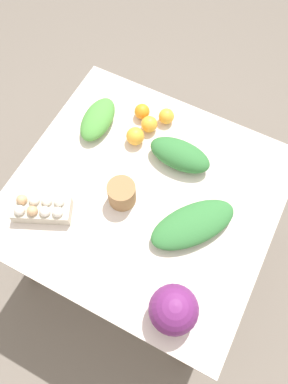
{
  "coord_description": "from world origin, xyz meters",
  "views": [
    {
      "loc": [
        -0.3,
        0.58,
        2.22
      ],
      "look_at": [
        0.0,
        0.0,
        0.8
      ],
      "focal_mm": 35.0,
      "sensor_mm": 36.0,
      "label": 1
    }
  ],
  "objects_px": {
    "greens_bunch_dandelion": "(180,155)",
    "orange_2": "(142,111)",
    "cabbage_purple": "(174,310)",
    "paper_bag": "(122,194)",
    "egg_carton": "(41,209)",
    "greens_bunch_scallion": "(98,119)",
    "orange_0": "(135,136)",
    "orange_1": "(149,124)",
    "orange_3": "(166,116)",
    "greens_bunch_chard": "(193,224)"
  },
  "relations": [
    {
      "from": "egg_carton",
      "to": "paper_bag",
      "type": "bearing_deg",
      "value": -166.46
    },
    {
      "from": "orange_2",
      "to": "orange_3",
      "type": "xyz_separation_m",
      "value": [
        -0.11,
        -0.03,
        0.0
      ]
    },
    {
      "from": "greens_bunch_dandelion",
      "to": "orange_2",
      "type": "xyz_separation_m",
      "value": [
        0.26,
        -0.14,
        -0.01
      ]
    },
    {
      "from": "egg_carton",
      "to": "orange_2",
      "type": "height_order",
      "value": "egg_carton"
    },
    {
      "from": "egg_carton",
      "to": "orange_1",
      "type": "height_order",
      "value": "egg_carton"
    },
    {
      "from": "egg_carton",
      "to": "greens_bunch_chard",
      "type": "xyz_separation_m",
      "value": [
        -0.57,
        -0.22,
        -0.0
      ]
    },
    {
      "from": "cabbage_purple",
      "to": "paper_bag",
      "type": "height_order",
      "value": "cabbage_purple"
    },
    {
      "from": "greens_bunch_chard",
      "to": "orange_0",
      "type": "height_order",
      "value": "orange_0"
    },
    {
      "from": "paper_bag",
      "to": "orange_0",
      "type": "bearing_deg",
      "value": -73.04
    },
    {
      "from": "orange_2",
      "to": "orange_3",
      "type": "bearing_deg",
      "value": -166.38
    },
    {
      "from": "orange_1",
      "to": "greens_bunch_dandelion",
      "type": "bearing_deg",
      "value": 155.15
    },
    {
      "from": "egg_carton",
      "to": "orange_3",
      "type": "bearing_deg",
      "value": -135.57
    },
    {
      "from": "orange_1",
      "to": "orange_0",
      "type": "bearing_deg",
      "value": 73.7
    },
    {
      "from": "greens_bunch_dandelion",
      "to": "egg_carton",
      "type": "bearing_deg",
      "value": 50.61
    },
    {
      "from": "greens_bunch_chard",
      "to": "greens_bunch_dandelion",
      "type": "bearing_deg",
      "value": -55.43
    },
    {
      "from": "orange_0",
      "to": "orange_3",
      "type": "distance_m",
      "value": 0.18
    },
    {
      "from": "cabbage_purple",
      "to": "paper_bag",
      "type": "xyz_separation_m",
      "value": [
        0.38,
        -0.32,
        -0.03
      ]
    },
    {
      "from": "orange_1",
      "to": "orange_3",
      "type": "relative_size",
      "value": 1.04
    },
    {
      "from": "greens_bunch_scallion",
      "to": "orange_0",
      "type": "distance_m",
      "value": 0.2
    },
    {
      "from": "orange_1",
      "to": "orange_3",
      "type": "height_order",
      "value": "orange_1"
    },
    {
      "from": "greens_bunch_scallion",
      "to": "greens_bunch_dandelion",
      "type": "distance_m",
      "value": 0.41
    },
    {
      "from": "paper_bag",
      "to": "greens_bunch_chard",
      "type": "relative_size",
      "value": 0.32
    },
    {
      "from": "greens_bunch_scallion",
      "to": "orange_3",
      "type": "bearing_deg",
      "value": -149.43
    },
    {
      "from": "orange_1",
      "to": "orange_2",
      "type": "height_order",
      "value": "orange_1"
    },
    {
      "from": "egg_carton",
      "to": "orange_2",
      "type": "relative_size",
      "value": 3.63
    },
    {
      "from": "orange_2",
      "to": "cabbage_purple",
      "type": "bearing_deg",
      "value": 124.46
    },
    {
      "from": "paper_bag",
      "to": "greens_bunch_dandelion",
      "type": "relative_size",
      "value": 0.42
    },
    {
      "from": "greens_bunch_scallion",
      "to": "orange_1",
      "type": "height_order",
      "value": "greens_bunch_scallion"
    },
    {
      "from": "cabbage_purple",
      "to": "paper_bag",
      "type": "bearing_deg",
      "value": -39.89
    },
    {
      "from": "cabbage_purple",
      "to": "egg_carton",
      "type": "xyz_separation_m",
      "value": [
        0.65,
        -0.12,
        -0.05
      ]
    },
    {
      "from": "orange_0",
      "to": "orange_3",
      "type": "xyz_separation_m",
      "value": [
        -0.08,
        -0.16,
        -0.0
      ]
    },
    {
      "from": "paper_bag",
      "to": "orange_0",
      "type": "distance_m",
      "value": 0.29
    },
    {
      "from": "paper_bag",
      "to": "greens_bunch_scallion",
      "type": "bearing_deg",
      "value": -45.32
    },
    {
      "from": "greens_bunch_dandelion",
      "to": "orange_3",
      "type": "bearing_deg",
      "value": -49.13
    },
    {
      "from": "cabbage_purple",
      "to": "orange_0",
      "type": "bearing_deg",
      "value": -51.99
    },
    {
      "from": "greens_bunch_chard",
      "to": "orange_1",
      "type": "distance_m",
      "value": 0.51
    },
    {
      "from": "orange_1",
      "to": "orange_2",
      "type": "bearing_deg",
      "value": -38.27
    },
    {
      "from": "paper_bag",
      "to": "orange_1",
      "type": "relative_size",
      "value": 1.55
    },
    {
      "from": "greens_bunch_chard",
      "to": "egg_carton",
      "type": "bearing_deg",
      "value": 20.98
    },
    {
      "from": "greens_bunch_chard",
      "to": "orange_0",
      "type": "relative_size",
      "value": 4.46
    },
    {
      "from": "greens_bunch_scallion",
      "to": "greens_bunch_chard",
      "type": "height_order",
      "value": "same"
    },
    {
      "from": "egg_carton",
      "to": "greens_bunch_chard",
      "type": "bearing_deg",
      "value": 176.68
    },
    {
      "from": "egg_carton",
      "to": "orange_3",
      "type": "height_order",
      "value": "egg_carton"
    },
    {
      "from": "orange_3",
      "to": "orange_0",
      "type": "bearing_deg",
      "value": 65.27
    },
    {
      "from": "orange_2",
      "to": "orange_3",
      "type": "height_order",
      "value": "same"
    },
    {
      "from": "greens_bunch_scallion",
      "to": "greens_bunch_dandelion",
      "type": "relative_size",
      "value": 0.89
    },
    {
      "from": "greens_bunch_dandelion",
      "to": "orange_3",
      "type": "xyz_separation_m",
      "value": [
        0.14,
        -0.17,
        -0.01
      ]
    },
    {
      "from": "greens_bunch_chard",
      "to": "orange_1",
      "type": "bearing_deg",
      "value": -43.21
    },
    {
      "from": "greens_bunch_scallion",
      "to": "greens_bunch_chard",
      "type": "xyz_separation_m",
      "value": [
        -0.59,
        0.27,
        0.0
      ]
    },
    {
      "from": "greens_bunch_chard",
      "to": "orange_2",
      "type": "height_order",
      "value": "greens_bunch_chard"
    }
  ]
}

